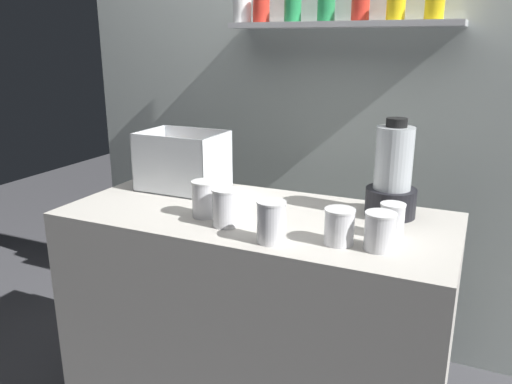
{
  "coord_description": "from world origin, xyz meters",
  "views": [
    {
      "loc": [
        0.72,
        -1.57,
        1.49
      ],
      "look_at": [
        0.0,
        0.0,
        0.98
      ],
      "focal_mm": 35.53,
      "sensor_mm": 36.0,
      "label": 1
    }
  ],
  "objects_px": {
    "juice_cup_carrot_right": "(339,229)",
    "juice_cup_carrot_far_right": "(380,233)",
    "juice_cup_mango_far_left": "(205,201)",
    "blender_pitcher": "(392,178)",
    "juice_cup_beet_left": "(225,209)",
    "juice_cup_beet_rightmost": "(392,222)",
    "juice_cup_mango_middle": "(271,225)",
    "carrot_display_bin": "(183,172)"
  },
  "relations": [
    {
      "from": "juice_cup_mango_far_left",
      "to": "blender_pitcher",
      "type": "bearing_deg",
      "value": 25.29
    },
    {
      "from": "juice_cup_mango_middle",
      "to": "carrot_display_bin",
      "type": "bearing_deg",
      "value": 145.32
    },
    {
      "from": "carrot_display_bin",
      "to": "juice_cup_mango_far_left",
      "type": "distance_m",
      "value": 0.37
    },
    {
      "from": "juice_cup_mango_far_left",
      "to": "juice_cup_beet_rightmost",
      "type": "distance_m",
      "value": 0.64
    },
    {
      "from": "juice_cup_mango_middle",
      "to": "juice_cup_carrot_right",
      "type": "xyz_separation_m",
      "value": [
        0.19,
        0.07,
        -0.01
      ]
    },
    {
      "from": "juice_cup_mango_far_left",
      "to": "juice_cup_mango_middle",
      "type": "relative_size",
      "value": 0.98
    },
    {
      "from": "juice_cup_mango_middle",
      "to": "juice_cup_beet_rightmost",
      "type": "xyz_separation_m",
      "value": [
        0.33,
        0.2,
        -0.01
      ]
    },
    {
      "from": "juice_cup_carrot_right",
      "to": "juice_cup_beet_rightmost",
      "type": "height_order",
      "value": "same"
    },
    {
      "from": "juice_cup_beet_rightmost",
      "to": "blender_pitcher",
      "type": "bearing_deg",
      "value": 101.38
    },
    {
      "from": "juice_cup_mango_far_left",
      "to": "juice_cup_carrot_far_right",
      "type": "distance_m",
      "value": 0.62
    },
    {
      "from": "juice_cup_mango_middle",
      "to": "juice_cup_carrot_far_right",
      "type": "bearing_deg",
      "value": 13.99
    },
    {
      "from": "juice_cup_beet_left",
      "to": "juice_cup_carrot_far_right",
      "type": "relative_size",
      "value": 1.11
    },
    {
      "from": "blender_pitcher",
      "to": "juice_cup_beet_rightmost",
      "type": "xyz_separation_m",
      "value": [
        0.04,
        -0.21,
        -0.09
      ]
    },
    {
      "from": "juice_cup_carrot_right",
      "to": "juice_cup_carrot_far_right",
      "type": "xyz_separation_m",
      "value": [
        0.12,
        0.0,
        0.0
      ]
    },
    {
      "from": "juice_cup_mango_middle",
      "to": "juice_cup_beet_rightmost",
      "type": "height_order",
      "value": "juice_cup_mango_middle"
    },
    {
      "from": "carrot_display_bin",
      "to": "juice_cup_beet_left",
      "type": "xyz_separation_m",
      "value": [
        0.37,
        -0.32,
        -0.02
      ]
    },
    {
      "from": "juice_cup_carrot_far_right",
      "to": "juice_cup_carrot_right",
      "type": "bearing_deg",
      "value": -177.89
    },
    {
      "from": "carrot_display_bin",
      "to": "juice_cup_beet_rightmost",
      "type": "bearing_deg",
      "value": -12.21
    },
    {
      "from": "carrot_display_bin",
      "to": "juice_cup_mango_middle",
      "type": "xyz_separation_m",
      "value": [
        0.56,
        -0.39,
        -0.02
      ]
    },
    {
      "from": "carrot_display_bin",
      "to": "juice_cup_carrot_right",
      "type": "relative_size",
      "value": 3.01
    },
    {
      "from": "juice_cup_mango_far_left",
      "to": "juice_cup_carrot_far_right",
      "type": "bearing_deg",
      "value": -4.19
    },
    {
      "from": "juice_cup_beet_left",
      "to": "juice_cup_beet_rightmost",
      "type": "xyz_separation_m",
      "value": [
        0.53,
        0.13,
        -0.01
      ]
    },
    {
      "from": "juice_cup_mango_far_left",
      "to": "juice_cup_carrot_right",
      "type": "xyz_separation_m",
      "value": [
        0.5,
        -0.05,
        -0.01
      ]
    },
    {
      "from": "juice_cup_mango_middle",
      "to": "juice_cup_carrot_far_right",
      "type": "height_order",
      "value": "juice_cup_mango_middle"
    },
    {
      "from": "blender_pitcher",
      "to": "juice_cup_beet_left",
      "type": "relative_size",
      "value": 2.7
    },
    {
      "from": "juice_cup_beet_left",
      "to": "juice_cup_mango_far_left",
      "type": "bearing_deg",
      "value": 154.02
    },
    {
      "from": "juice_cup_beet_left",
      "to": "juice_cup_mango_middle",
      "type": "xyz_separation_m",
      "value": [
        0.2,
        -0.07,
        -0.0
      ]
    },
    {
      "from": "carrot_display_bin",
      "to": "juice_cup_carrot_far_right",
      "type": "bearing_deg",
      "value": -19.52
    },
    {
      "from": "blender_pitcher",
      "to": "juice_cup_beet_rightmost",
      "type": "relative_size",
      "value": 3.13
    },
    {
      "from": "juice_cup_mango_far_left",
      "to": "juice_cup_carrot_right",
      "type": "bearing_deg",
      "value": -5.7
    },
    {
      "from": "carrot_display_bin",
      "to": "juice_cup_beet_rightmost",
      "type": "relative_size",
      "value": 3.04
    },
    {
      "from": "juice_cup_carrot_right",
      "to": "juice_cup_carrot_far_right",
      "type": "distance_m",
      "value": 0.12
    },
    {
      "from": "juice_cup_beet_rightmost",
      "to": "juice_cup_mango_middle",
      "type": "bearing_deg",
      "value": -149.23
    },
    {
      "from": "juice_cup_carrot_far_right",
      "to": "juice_cup_mango_far_left",
      "type": "bearing_deg",
      "value": 175.81
    },
    {
      "from": "juice_cup_carrot_far_right",
      "to": "juice_cup_beet_rightmost",
      "type": "distance_m",
      "value": 0.12
    },
    {
      "from": "juice_cup_beet_left",
      "to": "juice_cup_carrot_right",
      "type": "distance_m",
      "value": 0.39
    },
    {
      "from": "juice_cup_mango_far_left",
      "to": "juice_cup_carrot_right",
      "type": "distance_m",
      "value": 0.5
    },
    {
      "from": "juice_cup_mango_middle",
      "to": "juice_cup_mango_far_left",
      "type": "bearing_deg",
      "value": 158.02
    },
    {
      "from": "juice_cup_beet_rightmost",
      "to": "juice_cup_carrot_right",
      "type": "bearing_deg",
      "value": -138.05
    },
    {
      "from": "juice_cup_mango_far_left",
      "to": "juice_cup_beet_left",
      "type": "bearing_deg",
      "value": -25.98
    },
    {
      "from": "carrot_display_bin",
      "to": "blender_pitcher",
      "type": "distance_m",
      "value": 0.85
    },
    {
      "from": "blender_pitcher",
      "to": "juice_cup_beet_left",
      "type": "bearing_deg",
      "value": -145.29
    }
  ]
}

